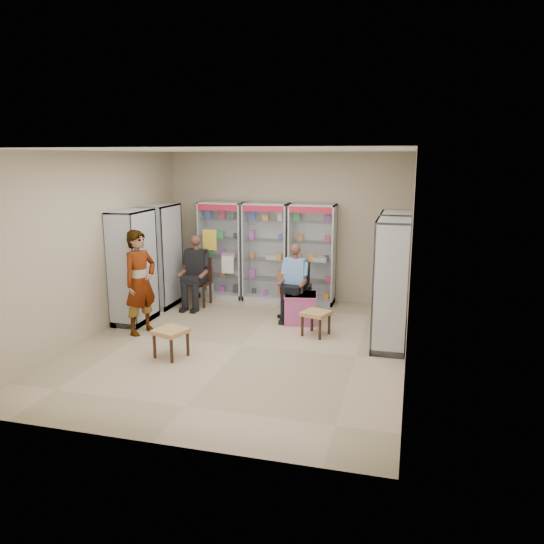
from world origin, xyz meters
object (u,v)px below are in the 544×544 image
(cabinet_right_far, at_px, (394,270))
(standing_man, at_px, (140,282))
(cabinet_left_far, at_px, (161,256))
(office_chair, at_px, (296,290))
(seated_shopkeeper, at_px, (295,284))
(cabinet_back_right, at_px, (312,254))
(woven_stool_b, at_px, (171,343))
(cabinet_right_near, at_px, (391,285))
(cabinet_left_near, at_px, (133,267))
(cabinet_back_left, at_px, (222,250))
(wooden_chair, at_px, (198,282))
(pink_trunk, at_px, (300,308))
(woven_stool_a, at_px, (316,323))
(cabinet_back_mid, at_px, (266,252))

(cabinet_right_far, height_order, standing_man, cabinet_right_far)
(cabinet_left_far, height_order, standing_man, cabinet_left_far)
(office_chair, xyz_separation_m, seated_shopkeeper, (-0.00, -0.05, 0.14))
(cabinet_back_right, bearing_deg, woven_stool_b, -112.88)
(cabinet_right_near, bearing_deg, cabinet_left_near, 87.43)
(cabinet_back_left, xyz_separation_m, seated_shopkeeper, (1.79, -1.07, -0.35))
(cabinet_back_right, distance_m, wooden_chair, 2.33)
(cabinet_left_far, bearing_deg, cabinet_right_far, 87.43)
(cabinet_back_left, relative_size, cabinet_right_near, 1.00)
(pink_trunk, distance_m, woven_stool_a, 0.73)
(cabinet_back_right, height_order, office_chair, cabinet_back_right)
(pink_trunk, height_order, standing_man, standing_man)
(cabinet_left_far, bearing_deg, woven_stool_a, 72.82)
(cabinet_back_mid, relative_size, office_chair, 1.97)
(cabinet_back_left, relative_size, woven_stool_b, 4.67)
(wooden_chair, height_order, pink_trunk, wooden_chair)
(seated_shopkeeper, distance_m, woven_stool_a, 1.12)
(wooden_chair, bearing_deg, cabinet_back_left, 71.10)
(cabinet_right_near, xyz_separation_m, seated_shopkeeper, (-1.74, 1.16, -0.35))
(cabinet_back_right, distance_m, seated_shopkeeper, 1.14)
(wooden_chair, bearing_deg, cabinet_left_near, -117.61)
(wooden_chair, distance_m, office_chair, 2.06)
(cabinet_left_far, height_order, cabinet_left_near, same)
(cabinet_right_far, distance_m, cabinet_left_far, 4.46)
(pink_trunk, bearing_deg, cabinet_left_near, -166.35)
(cabinet_back_left, relative_size, woven_stool_a, 4.88)
(woven_stool_a, height_order, standing_man, standing_man)
(cabinet_back_left, xyz_separation_m, office_chair, (1.79, -1.02, -0.49))
(cabinet_right_near, xyz_separation_m, woven_stool_a, (-1.19, 0.29, -0.80))
(woven_stool_a, bearing_deg, wooden_chair, 154.93)
(cabinet_back_left, distance_m, standing_man, 2.62)
(office_chair, distance_m, standing_man, 2.79)
(wooden_chair, relative_size, pink_trunk, 1.72)
(cabinet_back_left, relative_size, cabinet_left_near, 1.00)
(cabinet_left_near, bearing_deg, cabinet_back_right, 125.65)
(woven_stool_a, relative_size, standing_man, 0.23)
(cabinet_right_far, xyz_separation_m, cabinet_right_near, (0.00, -1.10, 0.00))
(cabinet_back_left, bearing_deg, woven_stool_a, -39.69)
(cabinet_left_far, bearing_deg, pink_trunk, 82.07)
(office_chair, bearing_deg, cabinet_right_near, -30.07)
(cabinet_back_right, height_order, wooden_chair, cabinet_back_right)
(cabinet_back_right, bearing_deg, pink_trunk, -87.88)
(cabinet_back_right, relative_size, seated_shopkeeper, 1.55)
(cabinet_left_far, xyz_separation_m, woven_stool_a, (3.27, -1.01, -0.80))
(cabinet_right_far, height_order, seated_shopkeeper, cabinet_right_far)
(cabinet_right_near, distance_m, office_chair, 2.17)
(cabinet_back_mid, bearing_deg, wooden_chair, -148.69)
(cabinet_right_far, bearing_deg, office_chair, 86.50)
(cabinet_left_near, distance_m, standing_man, 0.70)
(wooden_chair, relative_size, office_chair, 0.93)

